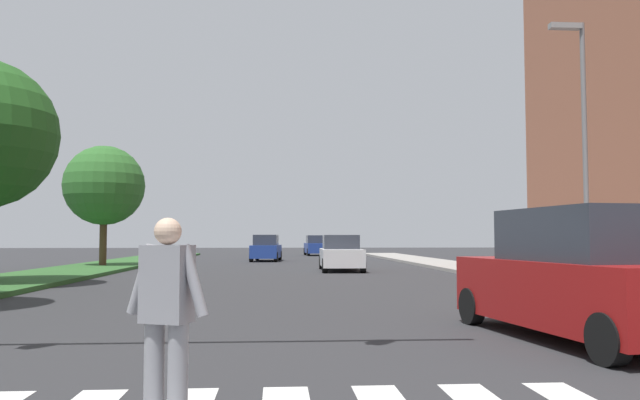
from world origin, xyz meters
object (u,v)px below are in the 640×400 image
at_px(street_lamp_right, 581,129).
at_px(sedan_distant, 266,249).
at_px(tree_distant, 104,186).
at_px(sedan_far_horizon, 316,246).
at_px(suv_crossing, 581,278).
at_px(pedestrian_performer, 167,312).
at_px(sedan_midblock, 341,254).

distance_m(street_lamp_right, sedan_distant, 26.34).
relative_size(tree_distant, street_lamp_right, 0.81).
bearing_deg(sedan_far_horizon, sedan_distant, -107.20).
xyz_separation_m(suv_crossing, sedan_far_horizon, (-1.25, 45.24, -0.13)).
bearing_deg(pedestrian_performer, tree_distant, 106.21).
distance_m(tree_distant, pedestrian_performer, 28.65).
relative_size(sedan_midblock, sedan_distant, 1.03).
bearing_deg(street_lamp_right, suv_crossing, -117.12).
bearing_deg(sedan_distant, sedan_far_horizon, 72.80).
distance_m(street_lamp_right, sedan_midblock, 13.83).
xyz_separation_m(street_lamp_right, pedestrian_performer, (-9.44, -11.87, -3.66)).
xyz_separation_m(street_lamp_right, sedan_midblock, (-5.62, 12.05, -3.82)).
distance_m(suv_crossing, sedan_midblock, 19.93).
height_order(tree_distant, sedan_midblock, tree_distant).
relative_size(street_lamp_right, suv_crossing, 1.56).
relative_size(tree_distant, pedestrian_performer, 3.59).
bearing_deg(pedestrian_performer, sedan_midblock, 80.91).
bearing_deg(sedan_midblock, sedan_distant, 106.67).
distance_m(tree_distant, sedan_far_horizon, 25.32).
xyz_separation_m(tree_distant, street_lamp_right, (17.39, -15.46, 0.41)).
height_order(street_lamp_right, suv_crossing, street_lamp_right).
bearing_deg(tree_distant, sedan_distant, 47.73).
bearing_deg(sedan_distant, street_lamp_right, -69.09).
bearing_deg(pedestrian_performer, sedan_far_horizon, 85.15).
distance_m(pedestrian_performer, sedan_midblock, 24.22).
distance_m(pedestrian_performer, sedan_distant, 36.23).
distance_m(street_lamp_right, sedan_far_horizon, 37.98).
bearing_deg(tree_distant, pedestrian_performer, -73.79).
relative_size(pedestrian_performer, suv_crossing, 0.35).
distance_m(tree_distant, sedan_distant, 12.49).
height_order(street_lamp_right, sedan_far_horizon, street_lamp_right).
xyz_separation_m(sedan_distant, sedan_far_horizon, (4.05, 13.07, 0.01)).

